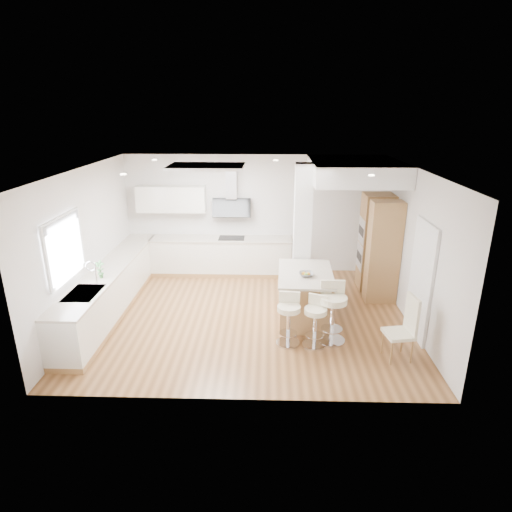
{
  "coord_description": "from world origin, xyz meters",
  "views": [
    {
      "loc": [
        0.37,
        -7.41,
        3.82
      ],
      "look_at": [
        0.13,
        0.4,
        1.09
      ],
      "focal_mm": 30.0,
      "sensor_mm": 36.0,
      "label": 1
    }
  ],
  "objects_px": {
    "dining_chair": "(405,326)",
    "bar_stool_c": "(333,309)",
    "peninsula": "(305,295)",
    "bar_stool_b": "(316,319)",
    "bar_stool_a": "(289,316)"
  },
  "relations": [
    {
      "from": "peninsula",
      "to": "bar_stool_c",
      "type": "relative_size",
      "value": 1.45
    },
    {
      "from": "bar_stool_b",
      "to": "bar_stool_a",
      "type": "bearing_deg",
      "value": -162.04
    },
    {
      "from": "peninsula",
      "to": "dining_chair",
      "type": "relative_size",
      "value": 1.43
    },
    {
      "from": "peninsula",
      "to": "bar_stool_b",
      "type": "distance_m",
      "value": 1.01
    },
    {
      "from": "peninsula",
      "to": "bar_stool_b",
      "type": "xyz_separation_m",
      "value": [
        0.1,
        -1.0,
        0.03
      ]
    },
    {
      "from": "bar_stool_b",
      "to": "bar_stool_c",
      "type": "height_order",
      "value": "bar_stool_c"
    },
    {
      "from": "bar_stool_c",
      "to": "bar_stool_b",
      "type": "bearing_deg",
      "value": -153.24
    },
    {
      "from": "peninsula",
      "to": "bar_stool_b",
      "type": "height_order",
      "value": "peninsula"
    },
    {
      "from": "dining_chair",
      "to": "bar_stool_c",
      "type": "bearing_deg",
      "value": 145.18
    },
    {
      "from": "peninsula",
      "to": "bar_stool_a",
      "type": "bearing_deg",
      "value": -107.74
    },
    {
      "from": "bar_stool_c",
      "to": "bar_stool_a",
      "type": "bearing_deg",
      "value": -171.63
    },
    {
      "from": "peninsula",
      "to": "bar_stool_a",
      "type": "height_order",
      "value": "peninsula"
    },
    {
      "from": "bar_stool_a",
      "to": "dining_chair",
      "type": "xyz_separation_m",
      "value": [
        1.81,
        -0.39,
        0.07
      ]
    },
    {
      "from": "bar_stool_b",
      "to": "dining_chair",
      "type": "relative_size",
      "value": 0.82
    },
    {
      "from": "peninsula",
      "to": "bar_stool_c",
      "type": "height_order",
      "value": "bar_stool_c"
    }
  ]
}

